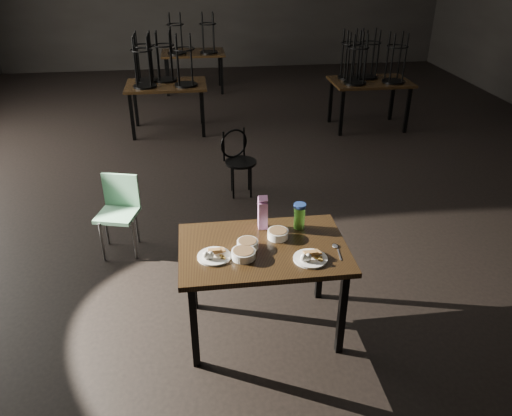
{
  "coord_description": "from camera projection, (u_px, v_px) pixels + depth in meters",
  "views": [
    {
      "loc": [
        -0.81,
        -5.9,
        2.69
      ],
      "look_at": [
        -0.38,
        -2.54,
        0.85
      ],
      "focal_mm": 35.0,
      "sensor_mm": 36.0,
      "label": 1
    }
  ],
  "objects": [
    {
      "name": "main_table",
      "position": [
        263.0,
        256.0,
        3.59
      ],
      "size": [
        1.2,
        0.8,
        0.75
      ],
      "color": "black",
      "rests_on": "ground"
    },
    {
      "name": "plate_left",
      "position": [
        214.0,
        255.0,
        3.43
      ],
      "size": [
        0.23,
        0.23,
        0.08
      ],
      "color": "white",
      "rests_on": "main_table"
    },
    {
      "name": "plate_right",
      "position": [
        310.0,
        257.0,
        3.4
      ],
      "size": [
        0.24,
        0.24,
        0.08
      ],
      "color": "white",
      "rests_on": "main_table"
    },
    {
      "name": "bowl_near",
      "position": [
        247.0,
        244.0,
        3.52
      ],
      "size": [
        0.15,
        0.15,
        0.06
      ],
      "color": "white",
      "rests_on": "main_table"
    },
    {
      "name": "bowl_far",
      "position": [
        278.0,
        234.0,
        3.65
      ],
      "size": [
        0.15,
        0.15,
        0.06
      ],
      "color": "white",
      "rests_on": "main_table"
    },
    {
      "name": "bowl_big",
      "position": [
        243.0,
        254.0,
        3.42
      ],
      "size": [
        0.17,
        0.17,
        0.06
      ],
      "color": "white",
      "rests_on": "main_table"
    },
    {
      "name": "juice_carton",
      "position": [
        263.0,
        213.0,
        3.73
      ],
      "size": [
        0.07,
        0.07,
        0.27
      ],
      "color": "#8F1A7F",
      "rests_on": "main_table"
    },
    {
      "name": "water_bottle",
      "position": [
        299.0,
        216.0,
        3.74
      ],
      "size": [
        0.1,
        0.1,
        0.2
      ],
      "color": "#60C53A",
      "rests_on": "main_table"
    },
    {
      "name": "spoon",
      "position": [
        336.0,
        247.0,
        3.54
      ],
      "size": [
        0.05,
        0.21,
        0.01
      ],
      "color": "silver",
      "rests_on": "main_table"
    },
    {
      "name": "bentwood_chair",
      "position": [
        238.0,
        157.0,
        5.77
      ],
      "size": [
        0.41,
        0.4,
        0.76
      ],
      "rotation": [
        0.0,
        0.0,
        0.43
      ],
      "color": "black",
      "rests_on": "ground"
    },
    {
      "name": "school_chair",
      "position": [
        119.0,
        207.0,
        4.7
      ],
      "size": [
        0.43,
        0.43,
        0.75
      ],
      "rotation": [
        0.0,
        0.0,
        -0.27
      ],
      "color": "#7BC096",
      "rests_on": "ground"
    },
    {
      "name": "bg_table_left",
      "position": [
        164.0,
        80.0,
        7.49
      ],
      "size": [
        1.2,
        0.8,
        1.48
      ],
      "color": "black",
      "rests_on": "ground"
    },
    {
      "name": "bg_table_right",
      "position": [
        369.0,
        77.0,
        7.66
      ],
      "size": [
        1.2,
        0.8,
        1.48
      ],
      "color": "black",
      "rests_on": "ground"
    },
    {
      "name": "bg_table_far",
      "position": [
        193.0,
        52.0,
        9.56
      ],
      "size": [
        1.2,
        0.8,
        1.48
      ],
      "color": "black",
      "rests_on": "ground"
    }
  ]
}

